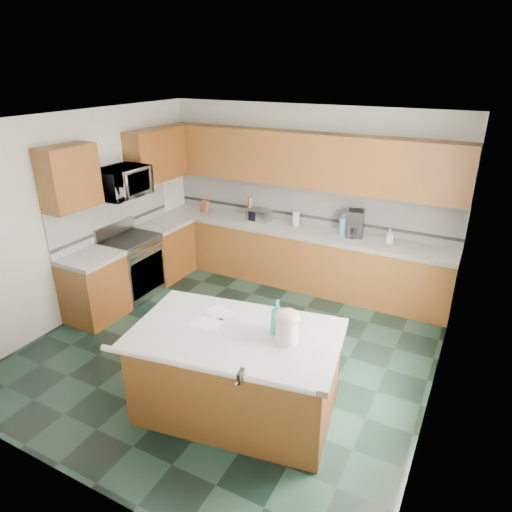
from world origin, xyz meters
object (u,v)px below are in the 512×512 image
Objects in this scene: island_top at (236,335)px; island_base at (237,375)px; knife_block at (205,206)px; treat_jar at (287,331)px; coffee_maker at (355,223)px; toaster_oven at (260,215)px; soap_bottle_island at (277,317)px.

island_base is at bearing 0.00° from island_top.
island_top is 3.78m from knife_block.
treat_jar reaches higher than island_top.
coffee_maker is (0.24, 3.01, 0.22)m from island_top.
island_top is at bearing -42.78° from knife_block.
knife_block reaches higher than island_top.
island_base is at bearing -59.93° from toaster_oven.
toaster_oven is (1.03, 0.00, -0.00)m from knife_block.
island_top is at bearing -59.93° from toaster_oven.
coffee_maker reaches higher than soap_bottle_island.
island_top is 0.43m from soap_bottle_island.
soap_bottle_island is at bearing 16.33° from island_top.
toaster_oven is (-1.29, 2.98, 0.13)m from island_top.
treat_jar is 1.12× the size of knife_block.
island_top is 3.03m from coffee_maker.
island_base is at bearing -171.41° from soap_bottle_island.
coffee_maker is at bearing 75.94° from island_base.
knife_block is (-2.32, 2.98, 0.59)m from island_base.
soap_bottle_island is 3.88m from knife_block.
treat_jar is at bearing -36.64° from knife_block.
soap_bottle_island reaches higher than toaster_oven.
soap_bottle_island is (-0.14, 0.09, 0.06)m from treat_jar.
soap_bottle_island is (0.35, 0.17, 0.20)m from island_top.
soap_bottle_island reaches higher than knife_block.
toaster_oven is 0.85× the size of coffee_maker.
knife_block is at bearing 118.44° from island_top.
treat_jar is (0.48, 0.08, 0.14)m from island_top.
island_top is 0.51m from treat_jar.
treat_jar is 0.66× the size of toaster_oven.
knife_block is at bearing 118.44° from island_base.
treat_jar is 4.03m from knife_block.
soap_bottle_island is 0.87× the size of coffee_maker.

